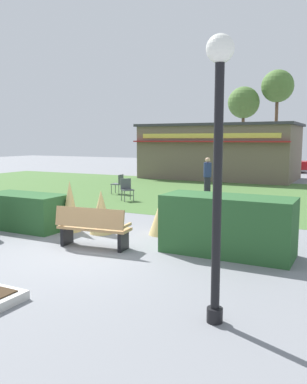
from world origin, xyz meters
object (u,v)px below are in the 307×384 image
at_px(lamppost_near, 218,145).
at_px(tree_right_bg, 278,87).
at_px(person_strolling, 207,177).
at_px(food_kiosk, 220,151).
at_px(parked_car_west_slot, 213,162).
at_px(cafe_chair_west, 127,188).
at_px(park_bench, 93,227).
at_px(cafe_chair_east, 119,182).
at_px(tree_center_bg, 244,103).
at_px(parked_car_center_slot, 278,163).

height_order(lamppost_near, tree_right_bg, tree_right_bg).
height_order(person_strolling, tree_right_bg, tree_right_bg).
xyz_separation_m(lamppost_near, food_kiosk, (-6.33, 19.73, -0.68)).
xyz_separation_m(lamppost_near, parked_car_west_slot, (-9.10, 26.57, -1.74)).
bearing_deg(parked_car_west_slot, cafe_chair_west, -82.19).
xyz_separation_m(food_kiosk, person_strolling, (2.16, -8.33, -0.85)).
bearing_deg(food_kiosk, park_bench, -81.33).
bearing_deg(parked_car_west_slot, food_kiosk, -67.92).
bearing_deg(cafe_chair_east, parked_car_west_slot, 93.90).
distance_m(park_bench, cafe_chair_east, 9.11).
height_order(parked_car_west_slot, tree_center_bg, tree_center_bg).
distance_m(lamppost_near, tree_center_bg, 32.36).
bearing_deg(food_kiosk, tree_center_bg, 97.78).
height_order(cafe_chair_east, tree_center_bg, tree_center_bg).
height_order(cafe_chair_west, person_strolling, person_strolling).
relative_size(tree_right_bg, tree_center_bg, 1.19).
distance_m(cafe_chair_west, person_strolling, 3.62).
xyz_separation_m(park_bench, cafe_chair_east, (-4.32, 8.01, 0.05)).
distance_m(lamppost_near, parked_car_west_slot, 28.14).
distance_m(person_strolling, tree_center_bg, 20.72).
relative_size(cafe_chair_east, parked_car_center_slot, 0.21).
distance_m(lamppost_near, cafe_chair_west, 11.19).
bearing_deg(person_strolling, cafe_chair_east, -95.15).
relative_size(park_bench, person_strolling, 1.03).
xyz_separation_m(cafe_chair_west, parked_car_west_slot, (-2.44, 17.77, 0.12)).
bearing_deg(person_strolling, lamppost_near, -0.69).
distance_m(food_kiosk, parked_car_west_slot, 7.46).
distance_m(park_bench, person_strolling, 9.11).
xyz_separation_m(person_strolling, tree_center_bg, (-3.73, 19.81, 4.81)).
xyz_separation_m(cafe_chair_east, tree_right_bg, (2.87, 21.55, 6.46)).
relative_size(park_bench, cafe_chair_east, 1.96).
bearing_deg(parked_car_center_slot, tree_right_bg, 103.22).
distance_m(park_bench, parked_car_west_slot, 24.85).
distance_m(food_kiosk, cafe_chair_west, 11.00).
relative_size(parked_car_west_slot, parked_car_center_slot, 0.99).
height_order(cafe_chair_east, parked_car_west_slot, parked_car_west_slot).
bearing_deg(tree_center_bg, person_strolling, -79.34).
distance_m(cafe_chair_west, tree_center_bg, 23.03).
relative_size(park_bench, cafe_chair_west, 1.96).
xyz_separation_m(park_bench, parked_car_center_slot, (-0.20, 24.25, 0.16)).
relative_size(cafe_chair_east, person_strolling, 0.53).
bearing_deg(cafe_chair_west, cafe_chair_east, 130.98).
relative_size(parked_car_center_slot, tree_right_bg, 0.51).
bearing_deg(park_bench, tree_center_bg, 98.32).
relative_size(food_kiosk, cafe_chair_east, 10.78).
bearing_deg(cafe_chair_east, person_strolling, 15.63).
relative_size(park_bench, food_kiosk, 0.18).
relative_size(food_kiosk, parked_car_center_slot, 2.23).
bearing_deg(cafe_chair_west, parked_car_center_slot, 81.09).
bearing_deg(parked_car_west_slot, person_strolling, -71.98).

